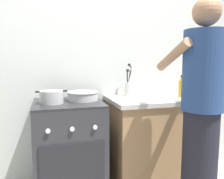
{
  "coord_description": "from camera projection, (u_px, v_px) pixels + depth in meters",
  "views": [
    {
      "loc": [
        -0.53,
        -1.89,
        1.26
      ],
      "look_at": [
        0.05,
        0.12,
        1.0
      ],
      "focal_mm": 36.72,
      "sensor_mm": 36.0,
      "label": 1
    }
  ],
  "objects": [
    {
      "name": "pot",
      "position": [
        52.0,
        97.0,
        1.95
      ],
      "size": [
        0.26,
        0.2,
        0.11
      ],
      "color": "#B2B2B7",
      "rests_on": "stove_range"
    },
    {
      "name": "oil_bottle",
      "position": [
        182.0,
        88.0,
        2.29
      ],
      "size": [
        0.06,
        0.06,
        0.22
      ],
      "color": "gold",
      "rests_on": "countertop"
    },
    {
      "name": "countertop",
      "position": [
        158.0,
        141.0,
        2.34
      ],
      "size": [
        1.0,
        0.6,
        0.9
      ],
      "color": "#99724C",
      "rests_on": "ground"
    },
    {
      "name": "person",
      "position": [
        201.0,
        115.0,
        1.69
      ],
      "size": [
        0.41,
        0.5,
        1.7
      ],
      "color": "black",
      "rests_on": "ground"
    },
    {
      "name": "mixing_bowl",
      "position": [
        83.0,
        95.0,
        2.11
      ],
      "size": [
        0.29,
        0.29,
        0.08
      ],
      "color": "#B7B7BC",
      "rests_on": "stove_range"
    },
    {
      "name": "utensil_crock",
      "position": [
        129.0,
        87.0,
        2.39
      ],
      "size": [
        0.1,
        0.1,
        0.34
      ],
      "color": "silver",
      "rests_on": "countertop"
    },
    {
      "name": "stove_range",
      "position": [
        69.0,
        150.0,
        2.09
      ],
      "size": [
        0.6,
        0.62,
        0.9
      ],
      "color": "#2D2D33",
      "rests_on": "ground"
    },
    {
      "name": "back_wall",
      "position": [
        116.0,
        62.0,
        2.48
      ],
      "size": [
        3.2,
        0.1,
        2.5
      ],
      "color": "silver",
      "rests_on": "ground"
    }
  ]
}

